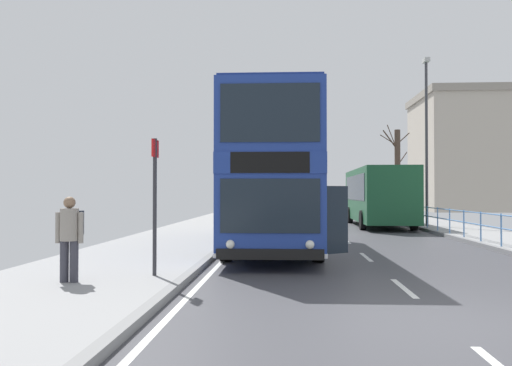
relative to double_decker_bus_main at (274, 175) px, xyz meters
name	(u,v)px	position (x,y,z in m)	size (l,w,h in m)	color
ground	(393,318)	(1.94, -9.18, -2.35)	(15.80, 140.00, 0.20)	#404045
double_decker_bus_main	(274,175)	(0.00, 0.00, 0.00)	(3.33, 10.37, 4.56)	navy
background_bus_far_lane	(378,195)	(5.35, 11.97, -0.69)	(2.79, 9.67, 3.09)	#19512D
pedestrian_railing_far_kerb	(481,221)	(7.10, 1.74, -1.55)	(0.05, 27.70, 1.03)	#598CC6
pedestrian_with_backpack	(70,232)	(-3.66, -7.09, -1.31)	(0.54, 0.52, 1.61)	#383842
bus_stop_sign_near	(155,191)	(-2.26, -6.24, -0.54)	(0.08, 0.44, 2.79)	#2D2D33
street_lamp_far_side	(426,130)	(7.51, 10.24, 2.65)	(0.28, 0.60, 8.54)	#38383D
bare_tree_far_00	(397,171)	(8.52, 22.20, 1.01)	(2.09, 1.48, 6.62)	#423328
background_building_00	(469,152)	(18.83, 37.15, 3.58)	(10.34, 10.99, 11.87)	#B2A899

